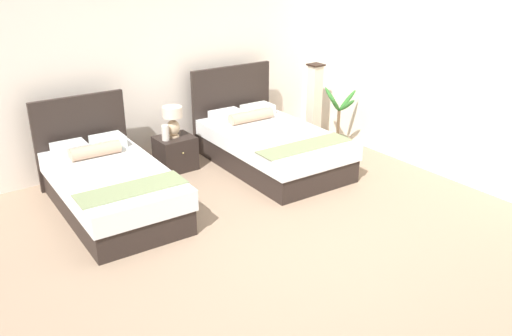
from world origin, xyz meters
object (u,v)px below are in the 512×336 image
(potted_palm, at_px, (338,135))
(vase, at_px, (165,133))
(nightstand, at_px, (175,153))
(floor_lamp_corner, at_px, (314,103))
(bed_near_window, at_px, (110,186))
(bed_near_corner, at_px, (269,145))
(table_lamp, at_px, (173,119))

(potted_palm, bearing_deg, vase, 162.77)
(nightstand, height_order, floor_lamp_corner, floor_lamp_corner)
(bed_near_window, bearing_deg, bed_near_corner, 0.16)
(nightstand, xyz_separation_m, potted_palm, (2.27, -0.79, 0.01))
(nightstand, distance_m, vase, 0.37)
(potted_palm, bearing_deg, floor_lamp_corner, 90.23)
(nightstand, bearing_deg, floor_lamp_corner, -6.27)
(nightstand, bearing_deg, bed_near_corner, -29.69)
(vase, height_order, potted_palm, potted_palm)
(table_lamp, relative_size, vase, 2.00)
(bed_near_corner, xyz_separation_m, nightstand, (-1.12, 0.64, -0.06))
(bed_near_window, relative_size, bed_near_corner, 0.95)
(nightstand, relative_size, table_lamp, 1.18)
(floor_lamp_corner, distance_m, potted_palm, 0.65)
(table_lamp, bearing_deg, bed_near_window, -150.62)
(table_lamp, height_order, floor_lamp_corner, floor_lamp_corner)
(table_lamp, distance_m, potted_palm, 2.46)
(bed_near_corner, bearing_deg, table_lamp, 149.54)
(bed_near_corner, distance_m, vase, 1.43)
(bed_near_window, relative_size, potted_palm, 2.25)
(bed_near_corner, distance_m, table_lamp, 1.36)
(table_lamp, bearing_deg, potted_palm, -19.63)
(nightstand, xyz_separation_m, vase, (-0.15, -0.04, 0.33))
(bed_near_corner, xyz_separation_m, floor_lamp_corner, (1.15, 0.39, 0.31))
(vase, xyz_separation_m, floor_lamp_corner, (2.42, -0.21, 0.04))
(vase, distance_m, potted_palm, 2.55)
(floor_lamp_corner, bearing_deg, table_lamp, 173.23)
(bed_near_corner, bearing_deg, vase, 154.73)
(bed_near_window, relative_size, vase, 10.07)
(bed_near_window, bearing_deg, potted_palm, -2.42)
(nightstand, relative_size, potted_palm, 0.53)
(potted_palm, bearing_deg, bed_near_window, 177.58)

